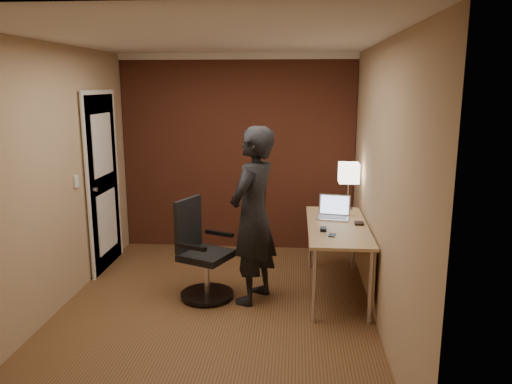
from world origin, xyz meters
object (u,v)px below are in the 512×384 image
at_px(wallet, 359,223).
at_px(office_chair, 201,256).
at_px(phone, 332,235).
at_px(laptop, 334,211).
at_px(desk_lamp, 349,173).
at_px(mouse, 323,229).
at_px(desk, 344,237).
at_px(person, 253,216).

distance_m(wallet, office_chair, 1.63).
bearing_deg(phone, laptop, 94.67).
xyz_separation_m(desk_lamp, phone, (-0.24, -1.01, -0.41)).
bearing_deg(desk_lamp, mouse, -110.00).
bearing_deg(desk, desk_lamp, 82.22).
height_order(desk_lamp, wallet, desk_lamp).
bearing_deg(laptop, office_chair, -159.30).
relative_size(desk_lamp, mouse, 5.35).
distance_m(desk_lamp, mouse, 1.00).
bearing_deg(person, wallet, 128.34).
bearing_deg(desk, wallet, 11.17).
xyz_separation_m(office_chair, person, (0.53, -0.03, 0.43)).
height_order(mouse, wallet, mouse).
xyz_separation_m(mouse, phone, (0.07, -0.15, -0.01)).
xyz_separation_m(laptop, person, (-0.82, -0.53, 0.08)).
height_order(laptop, person, person).
bearing_deg(desk_lamp, phone, -103.35).
xyz_separation_m(mouse, wallet, (0.37, 0.26, -0.01)).
bearing_deg(desk, phone, -112.04).
height_order(desk, mouse, mouse).
distance_m(laptop, wallet, 0.36).
bearing_deg(desk, office_chair, -171.22).
xyz_separation_m(desk, mouse, (-0.23, -0.23, 0.14)).
xyz_separation_m(desk, desk_lamp, (0.09, 0.63, 0.55)).
bearing_deg(wallet, desk, -168.83).
relative_size(phone, wallet, 1.05).
relative_size(laptop, person, 0.21).
bearing_deg(wallet, office_chair, -171.00).
distance_m(desk, wallet, 0.20).
relative_size(laptop, phone, 3.22).
distance_m(desk, phone, 0.43).
xyz_separation_m(desk, person, (-0.91, -0.25, 0.27)).
height_order(desk, laptop, laptop).
distance_m(laptop, mouse, 0.54).
relative_size(mouse, wallet, 0.91).
bearing_deg(desk, person, -164.79).
bearing_deg(laptop, desk_lamp, 62.64).
height_order(laptop, phone, laptop).
distance_m(desk_lamp, office_chair, 1.89).
relative_size(laptop, office_chair, 0.38).
height_order(mouse, person, person).
bearing_deg(person, desk, 128.88).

